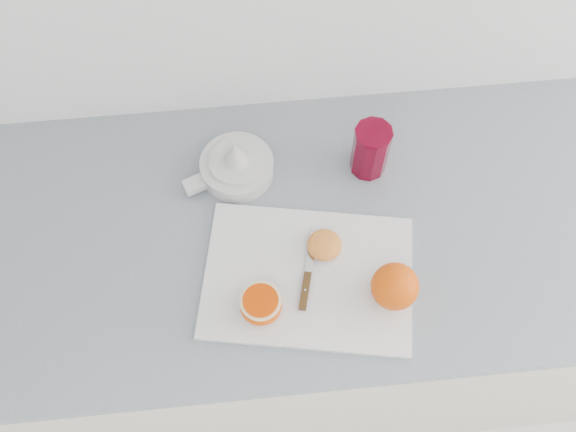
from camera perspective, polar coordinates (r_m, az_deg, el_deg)
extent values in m
cube|color=silver|center=(1.67, -0.70, -8.01)|extent=(2.51, 0.60, 0.86)
cube|color=gray|center=(1.26, -0.92, -1.21)|extent=(2.57, 0.64, 0.03)
cube|color=silver|center=(1.20, 1.80, -5.44)|extent=(0.43, 0.34, 0.01)
sphere|color=#F96A03|center=(1.15, 9.48, -6.20)|extent=(0.09, 0.09, 0.09)
ellipsoid|color=#F96A03|center=(1.15, -2.42, -7.93)|extent=(0.08, 0.08, 0.04)
cylinder|color=#FBEAAB|center=(1.13, -2.46, -7.56)|extent=(0.07, 0.07, 0.00)
cylinder|color=#DD3500|center=(1.13, -2.46, -7.51)|extent=(0.06, 0.06, 0.00)
ellipsoid|color=orange|center=(1.20, 3.26, -2.59)|extent=(0.07, 0.07, 0.03)
cylinder|color=gold|center=(1.20, 3.28, -2.42)|extent=(0.05, 0.05, 0.00)
cube|color=#4A3217|center=(1.18, 1.53, -6.67)|extent=(0.03, 0.07, 0.01)
cube|color=#B7B7BC|center=(1.21, 2.11, -3.02)|extent=(0.04, 0.09, 0.00)
cylinder|color=#B7B7BC|center=(1.18, 1.53, -6.67)|extent=(0.00, 0.00, 0.01)
cylinder|color=silver|center=(1.30, -4.55, 4.36)|extent=(0.15, 0.15, 0.04)
cylinder|color=silver|center=(1.28, -4.62, 4.88)|extent=(0.11, 0.11, 0.01)
cone|color=silver|center=(1.25, -4.72, 5.65)|extent=(0.05, 0.05, 0.06)
cube|color=silver|center=(1.28, -8.20, 2.81)|extent=(0.06, 0.05, 0.01)
ellipsoid|color=orange|center=(1.27, -3.98, 4.99)|extent=(0.01, 0.01, 0.00)
ellipsoid|color=orange|center=(1.28, -5.44, 5.21)|extent=(0.01, 0.01, 0.00)
ellipsoid|color=orange|center=(1.27, -4.45, 4.48)|extent=(0.01, 0.01, 0.00)
ellipsoid|color=orange|center=(1.28, -4.02, 5.63)|extent=(0.01, 0.01, 0.00)
cylinder|color=#5F0014|center=(1.28, 7.34, 5.80)|extent=(0.07, 0.07, 0.12)
cylinder|color=#F86500|center=(1.31, 7.11, 4.71)|extent=(0.06, 0.06, 0.02)
cylinder|color=#5F0014|center=(1.23, 7.66, 7.37)|extent=(0.07, 0.07, 0.00)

